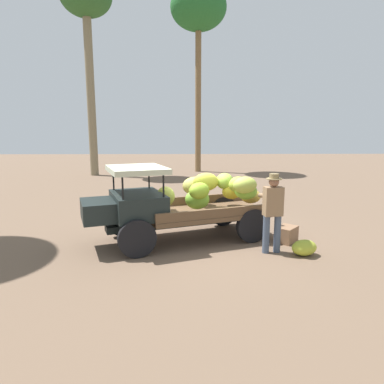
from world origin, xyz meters
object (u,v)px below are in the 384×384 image
(wooden_crate, at_px, (286,234))
(farmer, at_px, (273,208))
(truck, at_px, (179,202))
(loose_banana_bunch, at_px, (304,248))

(wooden_crate, bearing_deg, farmer, 52.06)
(truck, height_order, loose_banana_bunch, truck)
(truck, height_order, wooden_crate, truck)
(truck, distance_m, wooden_crate, 2.72)
(wooden_crate, xyz_separation_m, loose_banana_bunch, (-0.12, 0.91, -0.02))
(truck, bearing_deg, wooden_crate, 155.59)
(farmer, distance_m, loose_banana_bunch, 1.08)
(loose_banana_bunch, bearing_deg, wooden_crate, -82.25)
(farmer, distance_m, wooden_crate, 1.20)
(truck, relative_size, loose_banana_bunch, 8.44)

